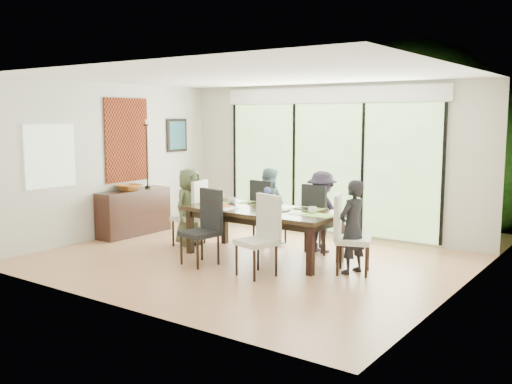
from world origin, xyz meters
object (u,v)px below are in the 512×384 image
Objects in this scene: chair_right_end at (354,234)px; person_right_end at (352,227)px; person_left_end at (189,207)px; sideboard at (134,212)px; person_far_left at (269,206)px; bowl at (129,187)px; chair_left_end at (189,212)px; chair_far_left at (270,211)px; cup_b at (267,208)px; person_far_right at (322,212)px; cup_c at (313,210)px; chair_near_left at (200,227)px; laptop at (215,204)px; table_top at (263,211)px; chair_far_right at (322,218)px; cup_a at (232,201)px; chair_near_right at (256,236)px; vase at (267,205)px.

chair_right_end is 0.85× the size of person_right_end.
person_left_end reaches higher than sideboard.
person_far_left is 2.97× the size of bowl.
chair_left_end is 1.35m from chair_far_left.
person_right_end is 1.34m from cup_b.
cup_c is at bearing 113.74° from person_far_right.
cup_b is at bearing 60.38° from chair_near_left.
person_far_right is at bearing 8.51° from laptop.
table_top is at bearing -18.37° from laptop.
table_top is 5.53× the size of bowl.
person_right_end reaches higher than cup_c.
chair_far_left and chair_far_right have the same top height.
chair_left_end is 0.75× the size of sideboard.
cup_a is (-2.20, 0.15, 0.25)m from chair_right_end.
chair_near_right is 1.04m from cup_c.
chair_left_end is at bearing 69.02° from chair_right_end.
table_top is at bearing 70.66° from chair_near_left.
sideboard is (-2.36, 0.91, -0.14)m from chair_near_left.
chair_near_left is at bearing -143.27° from cup_c.
chair_far_left is 11.00× the size of cup_b.
person_far_right is at bearing 56.47° from table_top.
table_top is 0.11m from vase.
sideboard is at bearing 90.00° from bowl.
chair_far_left is at bearing 117.90° from table_top.
person_left_end is at bearing 148.95° from chair_near_left.
person_left_end is at bearing -1.56° from sideboard.
laptop is at bearing -74.62° from person_right_end.
cup_a reaches higher than sideboard.
person_far_left is at bearing 18.22° from sideboard.
chair_far_left is at bearing 20.76° from bowl.
sideboard is (-1.36, 0.04, -0.14)m from chair_left_end.
person_far_left is (1.05, 0.83, 0.09)m from chair_left_end.
chair_right_end is 0.85× the size of person_far_left.
cup_a is at bearing 178.09° from cup_c.
laptop reaches higher than table_top.
cup_b is at bearing -2.62° from sideboard.
chair_near_left is (-1.05, -1.72, 0.00)m from chair_far_right.
chair_near_right is (2.00, -0.87, 0.00)m from chair_left_end.
person_left_end is 2.97× the size of bowl.
vase is at bearing -90.22° from person_left_end.
chair_far_left is 3.33× the size of laptop.
chair_right_end is 1.00× the size of chair_far_left.
vase is at bearing -15.62° from laptop.
chair_right_end is at bearing 163.42° from chair_far_left.
cup_c is (2.28, 0.10, 0.15)m from person_left_end.
chair_far_left reaches higher than cup_a.
table_top is 2.18× the size of chair_near_left.
person_left_end reaches higher than chair_right_end.
chair_left_end reaches higher than cup_c.
chair_far_left is 1.00m from chair_far_right.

